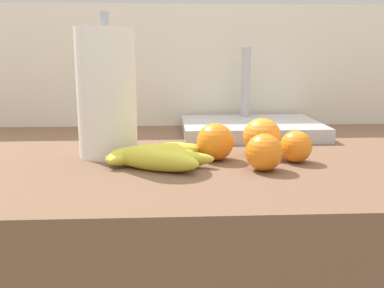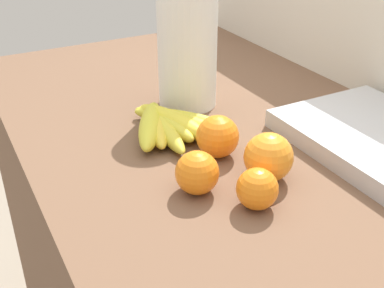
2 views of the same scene
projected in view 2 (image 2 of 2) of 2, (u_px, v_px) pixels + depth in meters
The scene contains 7 objects.
wall_back at pixel (374, 214), 1.22m from camera, with size 1.90×0.06×1.30m, color silver.
banana_bunch at pixel (167, 123), 0.95m from camera, with size 0.22×0.21×0.04m.
orange_back_right at pixel (268, 157), 0.79m from camera, with size 0.08×0.08×0.08m, color orange.
orange_center at pixel (197, 173), 0.76m from camera, with size 0.07×0.07×0.07m, color orange.
orange_far_right at pixel (257, 189), 0.73m from camera, with size 0.06×0.06×0.06m, color orange.
orange_right at pixel (219, 137), 0.86m from camera, with size 0.08×0.08×0.08m, color orange.
paper_towel_roll at pixel (187, 44), 1.01m from camera, with size 0.12×0.12×0.30m.
Camera 2 is at (0.65, -0.46, 1.39)m, focal length 45.76 mm.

